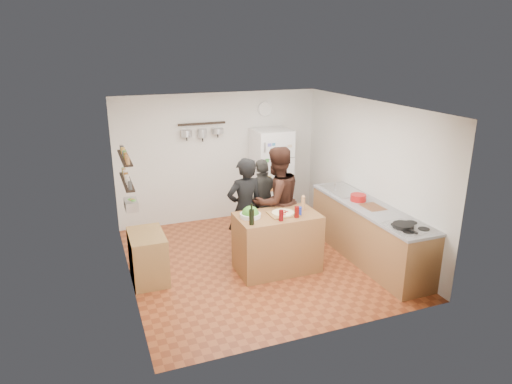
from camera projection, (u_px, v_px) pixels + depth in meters
name	position (u px, v px, depth m)	size (l,w,h in m)	color
room_shell	(250.00, 181.00, 7.38)	(4.20, 4.20, 4.20)	brown
prep_island	(277.00, 242.00, 7.02)	(1.25, 0.72, 0.91)	brown
pizza_board	(283.00, 214.00, 6.88)	(0.42, 0.34, 0.02)	olive
pizza	(283.00, 213.00, 6.87)	(0.34, 0.34, 0.02)	beige
salad_bowl	(250.00, 215.00, 6.77)	(0.31, 0.31, 0.06)	silver
wine_bottle	(252.00, 217.00, 6.47)	(0.07, 0.07, 0.22)	black
wine_glass_near	(281.00, 215.00, 6.62)	(0.07, 0.07, 0.16)	#51060A
wine_glass_far	(297.00, 212.00, 6.74)	(0.07, 0.07, 0.17)	#560807
pepper_mill	(303.00, 204.00, 7.04)	(0.06, 0.06, 0.19)	#AF7849
salt_canister	(299.00, 211.00, 6.85)	(0.08, 0.08, 0.13)	#1B2996
person_left	(245.00, 209.00, 7.30)	(0.62, 0.40, 1.69)	black
person_center	(276.00, 201.00, 7.45)	(0.89, 0.69, 1.82)	black
person_back	(263.00, 202.00, 7.88)	(0.89, 0.37, 1.52)	#2E2D29
counter_run	(368.00, 233.00, 7.37)	(0.63, 2.63, 0.90)	#9E7042
stove_top	(410.00, 228.00, 6.39)	(0.60, 0.62, 0.02)	white
skillet	(403.00, 226.00, 6.36)	(0.29, 0.29, 0.06)	black
sink	(342.00, 191.00, 7.98)	(0.50, 0.80, 0.03)	silver
cutting_board	(373.00, 207.00, 7.18)	(0.30, 0.40, 0.02)	#925835
red_bowl	(358.00, 198.00, 7.44)	(0.26, 0.26, 0.11)	#AF1414
fridge	(271.00, 175.00, 9.02)	(0.70, 0.68, 1.80)	white
wall_clock	(265.00, 109.00, 8.92)	(0.30, 0.30, 0.03)	silver
spice_shelf_lower	(127.00, 182.00, 6.48)	(0.12, 1.00, 0.03)	black
spice_shelf_upper	(125.00, 158.00, 6.37)	(0.12, 1.00, 0.03)	black
produce_basket	(131.00, 205.00, 6.60)	(0.18, 0.35, 0.14)	silver
side_table	(148.00, 257.00, 6.74)	(0.50, 0.80, 0.73)	#A77B46
pot_rack	(202.00, 124.00, 8.47)	(0.90, 0.04, 0.04)	black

